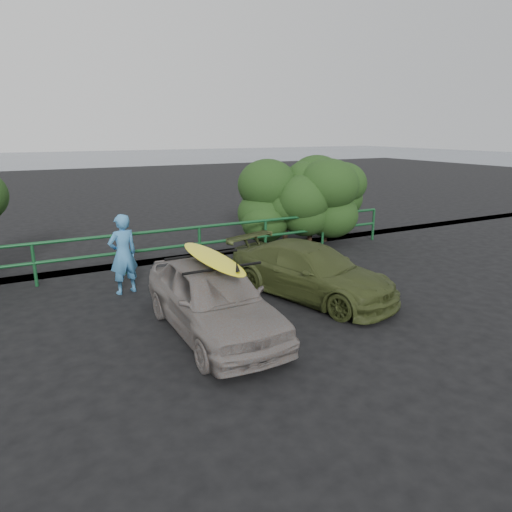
{
  "coord_description": "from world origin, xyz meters",
  "views": [
    {
      "loc": [
        -3.12,
        -6.14,
        3.47
      ],
      "look_at": [
        1.07,
        1.88,
        0.97
      ],
      "focal_mm": 32.0,
      "sensor_mm": 36.0,
      "label": 1
    }
  ],
  "objects_px": {
    "olive_vehicle": "(311,271)",
    "surfboard": "(212,258)",
    "guardrail": "(163,249)",
    "man": "(123,254)",
    "sedan": "(213,298)"
  },
  "relations": [
    {
      "from": "guardrail",
      "to": "surfboard",
      "type": "distance_m",
      "value": 4.28
    },
    {
      "from": "man",
      "to": "surfboard",
      "type": "height_order",
      "value": "man"
    },
    {
      "from": "olive_vehicle",
      "to": "man",
      "type": "relative_size",
      "value": 2.21
    },
    {
      "from": "sedan",
      "to": "olive_vehicle",
      "type": "distance_m",
      "value": 2.63
    },
    {
      "from": "guardrail",
      "to": "man",
      "type": "xyz_separation_m",
      "value": [
        -1.27,
        -1.39,
        0.36
      ]
    },
    {
      "from": "olive_vehicle",
      "to": "surfboard",
      "type": "xyz_separation_m",
      "value": [
        -2.53,
        -0.72,
        0.81
      ]
    },
    {
      "from": "guardrail",
      "to": "sedan",
      "type": "height_order",
      "value": "sedan"
    },
    {
      "from": "sedan",
      "to": "surfboard",
      "type": "bearing_deg",
      "value": -0.41
    },
    {
      "from": "guardrail",
      "to": "man",
      "type": "distance_m",
      "value": 1.92
    },
    {
      "from": "sedan",
      "to": "man",
      "type": "bearing_deg",
      "value": 108.25
    },
    {
      "from": "man",
      "to": "surfboard",
      "type": "bearing_deg",
      "value": 94.79
    },
    {
      "from": "guardrail",
      "to": "olive_vehicle",
      "type": "distance_m",
      "value": 4.1
    },
    {
      "from": "guardrail",
      "to": "olive_vehicle",
      "type": "height_order",
      "value": "olive_vehicle"
    },
    {
      "from": "sedan",
      "to": "olive_vehicle",
      "type": "height_order",
      "value": "sedan"
    },
    {
      "from": "sedan",
      "to": "man",
      "type": "distance_m",
      "value": 2.95
    }
  ]
}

